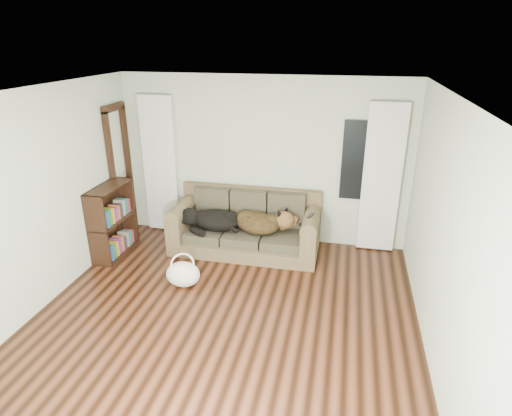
% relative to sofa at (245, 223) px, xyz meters
% --- Properties ---
extents(floor, '(5.00, 5.00, 0.00)m').
position_rel_sofa_xyz_m(floor, '(0.17, -1.98, -0.45)').
color(floor, black).
rests_on(floor, ground).
extents(ceiling, '(5.00, 5.00, 0.00)m').
position_rel_sofa_xyz_m(ceiling, '(0.17, -1.98, 2.15)').
color(ceiling, white).
rests_on(ceiling, ground).
extents(wall_back, '(4.50, 0.04, 2.60)m').
position_rel_sofa_xyz_m(wall_back, '(0.17, 0.52, 0.85)').
color(wall_back, '#B0BF9F').
rests_on(wall_back, ground).
extents(wall_left, '(0.04, 5.00, 2.60)m').
position_rel_sofa_xyz_m(wall_left, '(-2.08, -1.98, 0.85)').
color(wall_left, '#B0BF9F').
rests_on(wall_left, ground).
extents(wall_right, '(0.04, 5.00, 2.60)m').
position_rel_sofa_xyz_m(wall_right, '(2.42, -1.98, 0.85)').
color(wall_right, '#B0BF9F').
rests_on(wall_right, ground).
extents(curtain_left, '(0.55, 0.08, 2.25)m').
position_rel_sofa_xyz_m(curtain_left, '(-1.53, 0.44, 0.70)').
color(curtain_left, silver).
rests_on(curtain_left, ground).
extents(curtain_right, '(0.55, 0.08, 2.25)m').
position_rel_sofa_xyz_m(curtain_right, '(1.97, 0.44, 0.70)').
color(curtain_right, silver).
rests_on(curtain_right, ground).
extents(window_pane, '(0.50, 0.03, 1.20)m').
position_rel_sofa_xyz_m(window_pane, '(1.62, 0.50, 0.95)').
color(window_pane, black).
rests_on(window_pane, wall_back).
extents(door_casing, '(0.07, 0.60, 2.10)m').
position_rel_sofa_xyz_m(door_casing, '(-2.03, 0.07, 0.60)').
color(door_casing, black).
rests_on(door_casing, ground).
extents(sofa, '(2.24, 0.97, 0.91)m').
position_rel_sofa_xyz_m(sofa, '(0.00, 0.00, 0.00)').
color(sofa, brown).
rests_on(sofa, floor).
extents(dog_black_lab, '(0.78, 0.58, 0.31)m').
position_rel_sofa_xyz_m(dog_black_lab, '(-0.47, -0.09, 0.03)').
color(dog_black_lab, black).
rests_on(dog_black_lab, sofa).
extents(dog_shepherd, '(0.90, 0.77, 0.33)m').
position_rel_sofa_xyz_m(dog_shepherd, '(0.25, -0.03, 0.04)').
color(dog_shepherd, black).
rests_on(dog_shepherd, sofa).
extents(tv_remote, '(0.11, 0.21, 0.02)m').
position_rel_sofa_xyz_m(tv_remote, '(1.00, -0.14, 0.28)').
color(tv_remote, black).
rests_on(tv_remote, sofa).
extents(tote_bag, '(0.51, 0.42, 0.34)m').
position_rel_sofa_xyz_m(tote_bag, '(-0.57, -1.18, -0.29)').
color(tote_bag, white).
rests_on(tote_bag, floor).
extents(bookshelf, '(0.44, 0.91, 1.09)m').
position_rel_sofa_xyz_m(bookshelf, '(-1.92, -0.53, 0.05)').
color(bookshelf, black).
rests_on(bookshelf, floor).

